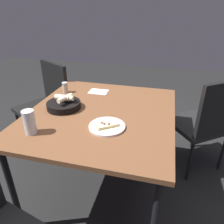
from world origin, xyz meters
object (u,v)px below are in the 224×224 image
at_px(dining_table, 101,119).
at_px(chair_spare, 205,121).
at_px(pizza_plate, 107,126).
at_px(chair_near, 47,100).
at_px(pepper_shaker, 65,88).
at_px(beer_glass, 30,124).
at_px(bread_basket, 64,104).

distance_m(dining_table, chair_spare, 0.94).
relative_size(pizza_plate, chair_near, 0.26).
xyz_separation_m(dining_table, chair_spare, (-0.79, -0.48, -0.17)).
distance_m(pizza_plate, chair_near, 1.15).
bearing_deg(pepper_shaker, dining_table, 146.23).
relative_size(beer_glass, chair_spare, 0.16).
height_order(beer_glass, chair_spare, chair_spare).
height_order(dining_table, pepper_shaker, pepper_shaker).
height_order(pepper_shaker, chair_near, chair_near).
bearing_deg(chair_spare, chair_near, -1.75).
bearing_deg(chair_near, pizza_plate, 140.11).
height_order(chair_near, chair_spare, chair_spare).
distance_m(dining_table, pizza_plate, 0.23).
height_order(pizza_plate, beer_glass, beer_glass).
xyz_separation_m(pepper_shaker, chair_spare, (-1.20, -0.21, -0.27)).
xyz_separation_m(bread_basket, beer_glass, (0.04, 0.36, 0.03)).
bearing_deg(beer_glass, bread_basket, -96.39).
xyz_separation_m(beer_glass, chair_near, (0.44, -0.89, -0.29)).
height_order(dining_table, bread_basket, bread_basket).
height_order(pizza_plate, pepper_shaker, pepper_shaker).
bearing_deg(pizza_plate, chair_spare, -136.02).
height_order(bread_basket, chair_near, chair_near).
bearing_deg(beer_glass, pizza_plate, -157.48).
height_order(beer_glass, pepper_shaker, beer_glass).
bearing_deg(bread_basket, chair_spare, -155.48).
relative_size(dining_table, beer_glass, 7.57).
relative_size(pizza_plate, bread_basket, 0.93).
bearing_deg(bread_basket, pepper_shaker, -66.66).
relative_size(bread_basket, beer_glass, 1.65).
bearing_deg(chair_near, pepper_shaker, 144.61).
relative_size(chair_near, chair_spare, 0.98).
bearing_deg(dining_table, pepper_shaker, -33.77).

